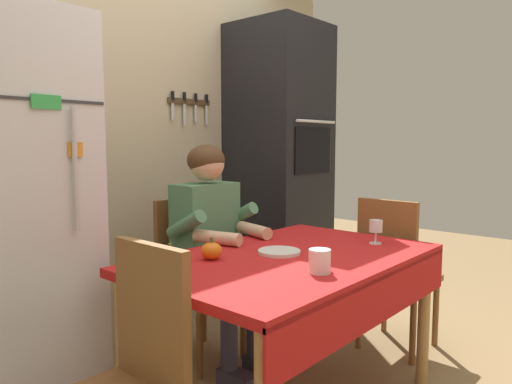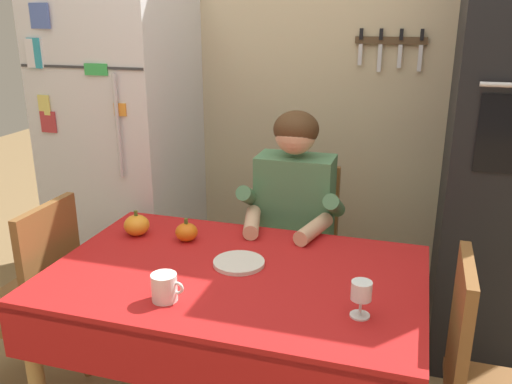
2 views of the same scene
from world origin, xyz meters
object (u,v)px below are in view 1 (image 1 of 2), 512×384
Objects in this scene: seated_person at (214,237)px; chair_left_side at (127,377)px; chair_right_side at (393,268)px; serving_tray at (279,252)px; pumpkin_medium at (170,259)px; coffee_mug at (320,261)px; wine_glass at (376,228)px; chair_behind_person at (192,270)px; dining_table at (293,274)px; wall_oven at (279,170)px; pumpkin_large at (211,251)px.

seated_person reaches higher than chair_left_side.
serving_tray is at bearing 170.69° from chair_right_side.
seated_person reaches higher than pumpkin_medium.
coffee_mug is 0.60m from pumpkin_medium.
chair_right_side is 7.56× the size of wine_glass.
wine_glass is at bearing -66.80° from chair_behind_person.
dining_table is 1.51× the size of chair_behind_person.
wine_glass is 0.55m from serving_tray.
wall_oven reaches higher than serving_tray.
wall_oven is 1.53m from pumpkin_large.
chair_left_side is 0.71m from pumpkin_large.
chair_behind_person is 0.72m from pumpkin_large.
wall_oven is 2.26× the size of chair_right_side.
wall_oven is 18.76× the size of pumpkin_medium.
chair_behind_person is 8.31× the size of pumpkin_medium.
pumpkin_medium is (-1.58, -0.70, -0.27)m from wall_oven.
wine_glass is (-0.41, -0.09, 0.31)m from chair_right_side.
serving_tray is at bearing 154.08° from wine_glass.
seated_person is 0.53m from pumpkin_large.
seated_person is 12.50× the size of pumpkin_large.
seated_person is at bearing 45.13° from pumpkin_large.
chair_behind_person is 1.00× the size of chair_right_side.
coffee_mug is (-0.16, -0.25, 0.13)m from dining_table.
chair_left_side is at bearing -174.04° from serving_tray.
chair_behind_person reaches higher than serving_tray.
wine_glass is 1.10× the size of pumpkin_medium.
wine_glass is at bearing -26.80° from pumpkin_large.
wine_glass is (-0.56, -1.08, -0.23)m from wall_oven.
coffee_mug is (0.74, -0.23, 0.28)m from chair_left_side.
seated_person is at bearing 140.66° from chair_right_side.
wine_glass is (0.41, -0.77, 0.09)m from seated_person.
wall_oven reaches higher than chair_behind_person.
serving_tray is at bearing -141.29° from wall_oven.
dining_table is at bearing -138.69° from wall_oven.
chair_left_side is 4.66× the size of serving_tray.
chair_right_side reaches higher than dining_table.
chair_left_side is (-0.90, -0.02, -0.14)m from dining_table.
pumpkin_large is at bearing -152.78° from wall_oven.
wall_oven is 1.50× the size of dining_table.
dining_table is at bearing 1.04° from chair_left_side.
dining_table is 14.05× the size of pumpkin_large.
chair_left_side reaches higher than coffee_mug.
serving_tray reaches higher than dining_table.
dining_table is 0.81m from chair_behind_person.
dining_table is 0.61m from seated_person.
chair_behind_person reaches higher than coffee_mug.
chair_left_side is 7.56× the size of wine_glass.
chair_right_side is 1.11m from coffee_mug.
chair_left_side is 1.43m from wine_glass.
chair_right_side reaches higher than serving_tray.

